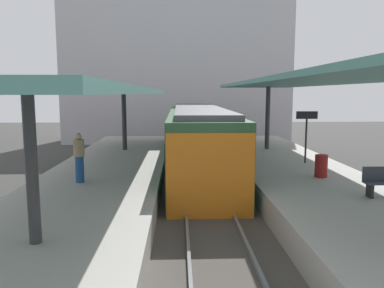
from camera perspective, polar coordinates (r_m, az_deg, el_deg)
name	(u,v)px	position (r m, az deg, el deg)	size (l,w,h in m)	color
ground_plane	(207,212)	(12.86, 2.28, -10.26)	(80.00, 80.00, 0.00)	#383835
platform_left	(92,199)	(13.00, -14.83, -8.02)	(4.40, 28.00, 1.00)	#ADA8A0
platform_right	(319,197)	(13.53, 18.70, -7.55)	(4.40, 28.00, 1.00)	#ADA8A0
track_ballast	(207,209)	(12.83, 2.29, -9.84)	(3.20, 28.00, 0.20)	#4C4742
rail_near_side	(186,205)	(12.74, -0.98, -9.15)	(0.08, 28.00, 0.14)	slate
rail_far_side	(228,204)	(12.85, 5.53, -9.05)	(0.08, 28.00, 0.14)	slate
commuter_train	(198,140)	(18.24, 0.93, 0.64)	(2.78, 14.32, 3.10)	#2D5633
canopy_left	(98,93)	(13.90, -14.05, 7.56)	(4.18, 21.00, 3.10)	#333335
canopy_right	(310,82)	(14.41, 17.38, 8.89)	(4.18, 21.00, 3.48)	#333335
platform_sign	(307,125)	(16.65, 16.93, 2.74)	(0.90, 0.08, 2.21)	#262628
litter_bin	(321,166)	(14.15, 18.94, -3.16)	(0.44, 0.44, 0.80)	maroon
passenger_mid_platform	(79,157)	(13.07, -16.68, -1.88)	(0.36, 0.36, 1.66)	navy
passenger_far_end	(251,139)	(17.36, 8.85, 0.70)	(0.36, 0.36, 1.70)	#232328
station_building_backdrop	(177,75)	(32.24, -2.25, 10.40)	(18.00, 6.00, 11.00)	#B7B2B7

